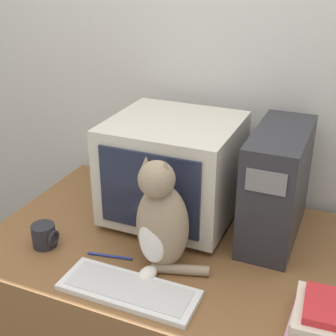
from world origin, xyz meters
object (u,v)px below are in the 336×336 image
object	(u,v)px
computer_tower	(276,185)
pen	(110,256)
book_stack	(322,317)
crt_monitor	(173,169)
keyboard	(129,290)
cat	(160,221)
mug	(44,236)

from	to	relation	value
computer_tower	pen	world-z (taller)	computer_tower
book_stack	computer_tower	bearing A→B (deg)	117.81
crt_monitor	keyboard	bearing A→B (deg)	-84.05
book_stack	pen	size ratio (longest dim) A/B	1.33
computer_tower	keyboard	world-z (taller)	computer_tower
computer_tower	cat	distance (m)	0.45
crt_monitor	mug	size ratio (longest dim) A/B	5.13
crt_monitor	cat	size ratio (longest dim) A/B	1.16
cat	book_stack	distance (m)	0.54
pen	computer_tower	bearing A→B (deg)	37.24
computer_tower	cat	size ratio (longest dim) A/B	1.09
pen	keyboard	bearing A→B (deg)	-43.42
crt_monitor	keyboard	distance (m)	0.51
pen	crt_monitor	bearing A→B (deg)	74.24
crt_monitor	mug	xyz separation A→B (m)	(-0.34, -0.36, -0.16)
crt_monitor	book_stack	distance (m)	0.74
keyboard	pen	bearing A→B (deg)	136.58
crt_monitor	mug	bearing A→B (deg)	-132.67
computer_tower	mug	xyz separation A→B (m)	(-0.72, -0.39, -0.16)
keyboard	cat	xyz separation A→B (m)	(0.03, 0.16, 0.16)
mug	pen	bearing A→B (deg)	7.17
book_stack	pen	bearing A→B (deg)	174.63
pen	mug	size ratio (longest dim) A/B	1.76
pen	mug	distance (m)	0.25
mug	crt_monitor	bearing A→B (deg)	47.33
computer_tower	book_stack	world-z (taller)	computer_tower
keyboard	pen	world-z (taller)	keyboard
computer_tower	pen	bearing A→B (deg)	-142.76
mug	keyboard	bearing A→B (deg)	-15.28
computer_tower	book_stack	size ratio (longest dim) A/B	2.05
crt_monitor	pen	distance (m)	0.40
keyboard	cat	size ratio (longest dim) A/B	1.09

